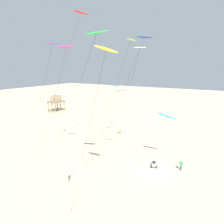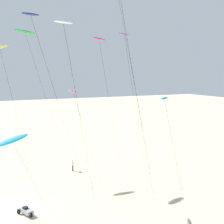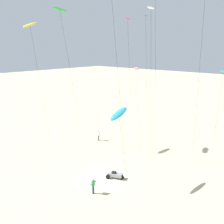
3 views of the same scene
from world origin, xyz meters
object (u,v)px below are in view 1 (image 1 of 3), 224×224
Objects in this scene: kite_green at (96,35)px; kite_white at (139,52)px; kite_purple at (52,48)px; kite_teal at (115,87)px; kite_flyer_middle at (69,175)px; kite_red at (80,16)px; kite_flyer_nearest at (181,165)px; kite_navy at (143,40)px; kite_yellow at (106,51)px; kite_lime at (130,42)px; stilt_house at (56,100)px; kite_pink at (119,91)px; beach_buggy at (154,164)px; kite_magenta at (65,49)px; kite_cyan at (167,116)px.

kite_white is at bearing 5.40° from kite_green.
kite_white is (8.51, -10.85, -0.51)m from kite_purple.
kite_purple is (-13.81, 3.07, 7.14)m from kite_teal.
kite_red is at bearing 24.74° from kite_flyer_middle.
kite_teal reaches higher than kite_flyer_nearest.
kite_navy reaches higher than kite_green.
kite_yellow is 0.96× the size of kite_white.
kite_red is 6.67m from kite_purple.
kite_yellow is (-8.11, -15.20, -1.24)m from kite_purple.
kite_flyer_nearest is at bearing -75.74° from kite_red.
kite_flyer_nearest is at bearing -111.66° from kite_teal.
kite_purple is at bearing 167.45° from kite_teal.
kite_lime is at bearing -2.40° from kite_flyer_middle.
kite_purple reaches higher than stilt_house.
kite_teal is 10.36m from kite_pink.
kite_red is at bearing 104.26° from kite_flyer_nearest.
beach_buggy is (-25.92, -46.65, -3.75)m from stilt_house.
kite_yellow is 22.71m from beach_buggy.
kite_yellow reaches higher than kite_pink.
kite_red is 13.42m from kite_pink.
kite_purple is at bearing 111.68° from kite_flyer_nearest.
kite_purple is at bearing 120.60° from kite_pink.
kite_teal is at bearing 1.46° from kite_magenta.
kite_lime is at bearing -24.26° from kite_red.
kite_red is at bearing 178.77° from kite_teal.
kite_flyer_nearest is (7.52, -18.91, -17.90)m from kite_purple.
kite_lime is (13.51, -3.61, 1.71)m from kite_magenta.
kite_pink is (6.10, -5.59, -6.47)m from kite_magenta.
kite_white reaches higher than beach_buggy.
kite_magenta is 1.04× the size of kite_yellow.
kite_white is 8.99× the size of beach_buggy.
kite_white is (-5.30, -7.77, 6.63)m from kite_teal.
kite_red reaches higher than kite_cyan.
kite_red is at bearing 98.23° from kite_navy.
kite_white reaches higher than kite_flyer_middle.
kite_magenta is at bearing 123.75° from beach_buggy.
kite_magenta reaches higher than kite_cyan.
kite_navy reaches higher than kite_cyan.
kite_teal is at bearing -118.39° from stilt_house.
kite_flyer_middle is (-9.07, 6.81, -18.76)m from kite_navy.
kite_lime reaches higher than kite_flyer_nearest.
kite_pink is 2.21× the size of stilt_house.
kite_lime is at bearing -104.78° from kite_teal.
kite_green is 12.03× the size of kite_flyer_middle.
kite_green is at bearing -114.05° from kite_purple.
kite_lime is at bearing 14.97° from kite_pink.
beach_buggy is at bearing -74.22° from kite_red.
kite_white is at bearing -119.52° from stilt_house.
kite_purple is 20.96m from kite_cyan.
kite_flyer_nearest is (2.59, -5.76, -18.76)m from kite_navy.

